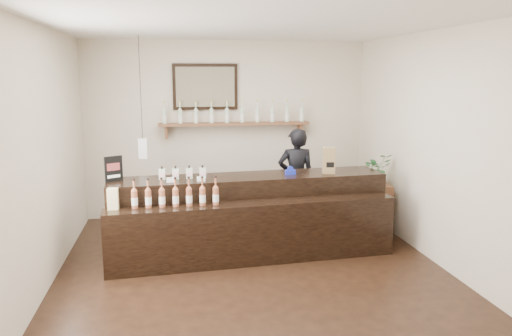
{
  "coord_description": "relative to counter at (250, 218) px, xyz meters",
  "views": [
    {
      "loc": [
        -0.89,
        -5.51,
        2.27
      ],
      "look_at": [
        0.16,
        0.7,
        1.09
      ],
      "focal_mm": 35.0,
      "sensor_mm": 36.0,
      "label": 1
    }
  ],
  "objects": [
    {
      "name": "potted_plant",
      "position": [
        1.94,
        0.57,
        0.48
      ],
      "size": [
        0.44,
        0.4,
        0.44
      ],
      "primitive_type": "imported",
      "rotation": [
        0.0,
        0.0,
        0.15
      ],
      "color": "#2B6D35",
      "rests_on": "side_cabinet"
    },
    {
      "name": "shopkeeper",
      "position": [
        0.85,
        0.98,
        0.38
      ],
      "size": [
        0.64,
        0.45,
        1.7
      ],
      "primitive_type": "imported",
      "rotation": [
        0.0,
        0.0,
        3.07
      ],
      "color": "black",
      "rests_on": "ground"
    },
    {
      "name": "counter",
      "position": [
        0.0,
        0.0,
        0.0
      ],
      "size": [
        3.58,
        1.18,
        1.16
      ],
      "color": "black",
      "rests_on": "ground"
    },
    {
      "name": "room_shell",
      "position": [
        -0.06,
        -0.57,
        1.24
      ],
      "size": [
        5.0,
        5.0,
        5.0
      ],
      "color": "beige",
      "rests_on": "ground"
    },
    {
      "name": "back_wall_decor",
      "position": [
        -0.22,
        1.81,
        1.29
      ],
      "size": [
        2.66,
        0.96,
        1.69
      ],
      "color": "brown",
      "rests_on": "ground"
    },
    {
      "name": "side_cabinet",
      "position": [
        1.94,
        0.57,
        -0.1
      ],
      "size": [
        0.41,
        0.53,
        0.72
      ],
      "color": "brown",
      "rests_on": "ground"
    },
    {
      "name": "ground",
      "position": [
        -0.06,
        -0.57,
        -0.47
      ],
      "size": [
        5.0,
        5.0,
        0.0
      ],
      "primitive_type": "plane",
      "color": "black",
      "rests_on": "ground"
    },
    {
      "name": "paper_bag",
      "position": [
        1.07,
        0.11,
        0.7
      ],
      "size": [
        0.18,
        0.15,
        0.35
      ],
      "color": "olive",
      "rests_on": "counter"
    },
    {
      "name": "tape_dispenser",
      "position": [
        0.55,
        0.11,
        0.57
      ],
      "size": [
        0.14,
        0.06,
        0.11
      ],
      "color": "#1827A8",
      "rests_on": "counter"
    },
    {
      "name": "promo_sign",
      "position": [
        -1.66,
        0.05,
        0.68
      ],
      "size": [
        0.2,
        0.13,
        0.31
      ],
      "color": "black",
      "rests_on": "counter"
    }
  ]
}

